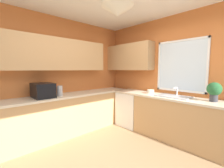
# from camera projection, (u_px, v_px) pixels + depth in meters

# --- Properties ---
(ground_plane) EXTENTS (8.56, 8.56, 0.00)m
(ground_plane) POSITION_uv_depth(u_px,v_px,m) (117.00, 168.00, 2.19)
(ground_plane) COLOR #997A56
(room_shell) EXTENTS (4.01, 3.82, 2.73)m
(room_shell) POSITION_uv_depth(u_px,v_px,m) (107.00, 49.00, 2.98)
(room_shell) COLOR #D17238
(room_shell) RESTS_ON ground_plane
(counter_run_left) EXTENTS (0.65, 3.43, 0.91)m
(counter_run_left) POSITION_uv_depth(u_px,v_px,m) (66.00, 114.00, 3.33)
(counter_run_left) COLOR tan
(counter_run_left) RESTS_ON ground_plane
(counter_run_back) EXTENTS (3.10, 0.65, 0.91)m
(counter_run_back) POSITION_uv_depth(u_px,v_px,m) (177.00, 119.00, 3.03)
(counter_run_back) COLOR tan
(counter_run_back) RESTS_ON ground_plane
(dishwasher) EXTENTS (0.60, 0.60, 0.86)m
(dishwasher) POSITION_uv_depth(u_px,v_px,m) (131.00, 109.00, 3.88)
(dishwasher) COLOR white
(dishwasher) RESTS_ON ground_plane
(microwave) EXTENTS (0.48, 0.36, 0.29)m
(microwave) POSITION_uv_depth(u_px,v_px,m) (43.00, 90.00, 2.95)
(microwave) COLOR black
(microwave) RESTS_ON counter_run_left
(kettle) EXTENTS (0.12, 0.12, 0.21)m
(kettle) POSITION_uv_depth(u_px,v_px,m) (60.00, 91.00, 3.17)
(kettle) COLOR #B7B7BC
(kettle) RESTS_ON counter_run_left
(sink_assembly) EXTENTS (0.67, 0.40, 0.19)m
(sink_assembly) POSITION_uv_depth(u_px,v_px,m) (174.00, 96.00, 3.05)
(sink_assembly) COLOR #9EA0A5
(sink_assembly) RESTS_ON counter_run_back
(potted_plant) EXTENTS (0.24, 0.24, 0.34)m
(potted_plant) POSITION_uv_depth(u_px,v_px,m) (214.00, 90.00, 2.56)
(potted_plant) COLOR #38383D
(potted_plant) RESTS_ON counter_run_back
(bowl) EXTENTS (0.16, 0.16, 0.09)m
(bowl) POSITION_uv_depth(u_px,v_px,m) (151.00, 92.00, 3.44)
(bowl) COLOR beige
(bowl) RESTS_ON counter_run_back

